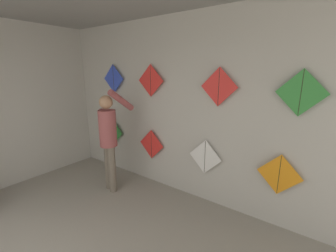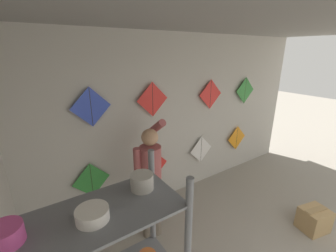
{
  "view_description": "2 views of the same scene",
  "coord_description": "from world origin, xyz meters",
  "px_view_note": "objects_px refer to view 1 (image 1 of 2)",
  "views": [
    {
      "loc": [
        1.88,
        0.35,
        2.0
      ],
      "look_at": [
        -0.04,
        2.95,
        1.19
      ],
      "focal_mm": 24.0,
      "sensor_mm": 36.0,
      "label": 1
    },
    {
      "loc": [
        -2.23,
        0.31,
        2.53
      ],
      "look_at": [
        -0.45,
        2.95,
        1.45
      ],
      "focal_mm": 24.0,
      "sensor_mm": 36.0,
      "label": 2
    }
  ],
  "objects_px": {
    "shopkeeper": "(109,135)",
    "kite_4": "(114,79)",
    "kite_7": "(301,93)",
    "kite_3": "(279,175)",
    "kite_2": "(205,157)",
    "kite_5": "(151,81)",
    "kite_1": "(151,144)",
    "kite_0": "(113,132)",
    "kite_6": "(219,87)"
  },
  "relations": [
    {
      "from": "kite_2",
      "to": "kite_3",
      "type": "relative_size",
      "value": 1.0
    },
    {
      "from": "kite_2",
      "to": "kite_1",
      "type": "bearing_deg",
      "value": 180.0
    },
    {
      "from": "kite_0",
      "to": "kite_3",
      "type": "height_order",
      "value": "kite_0"
    },
    {
      "from": "kite_2",
      "to": "kite_7",
      "type": "distance_m",
      "value": 1.51
    },
    {
      "from": "kite_1",
      "to": "kite_3",
      "type": "bearing_deg",
      "value": 0.0
    },
    {
      "from": "kite_3",
      "to": "kite_7",
      "type": "relative_size",
      "value": 1.0
    },
    {
      "from": "kite_3",
      "to": "kite_4",
      "type": "xyz_separation_m",
      "value": [
        -2.97,
        0.0,
        1.09
      ]
    },
    {
      "from": "kite_0",
      "to": "kite_1",
      "type": "height_order",
      "value": "kite_0"
    },
    {
      "from": "kite_1",
      "to": "kite_7",
      "type": "relative_size",
      "value": 1.0
    },
    {
      "from": "kite_1",
      "to": "kite_6",
      "type": "relative_size",
      "value": 1.0
    },
    {
      "from": "kite_0",
      "to": "kite_6",
      "type": "xyz_separation_m",
      "value": [
        2.22,
        0.0,
        0.99
      ]
    },
    {
      "from": "kite_7",
      "to": "kite_3",
      "type": "bearing_deg",
      "value": 180.0
    },
    {
      "from": "kite_1",
      "to": "kite_3",
      "type": "distance_m",
      "value": 2.06
    },
    {
      "from": "kite_1",
      "to": "kite_4",
      "type": "distance_m",
      "value": 1.43
    },
    {
      "from": "kite_2",
      "to": "kite_4",
      "type": "xyz_separation_m",
      "value": [
        -1.95,
        0.0,
        1.1
      ]
    },
    {
      "from": "kite_4",
      "to": "kite_7",
      "type": "height_order",
      "value": "kite_4"
    },
    {
      "from": "kite_4",
      "to": "kite_5",
      "type": "height_order",
      "value": "kite_4"
    },
    {
      "from": "shopkeeper",
      "to": "kite_3",
      "type": "bearing_deg",
      "value": 28.66
    },
    {
      "from": "kite_0",
      "to": "kite_7",
      "type": "xyz_separation_m",
      "value": [
        3.18,
        0.0,
        0.97
      ]
    },
    {
      "from": "kite_3",
      "to": "kite_7",
      "type": "height_order",
      "value": "kite_7"
    },
    {
      "from": "kite_1",
      "to": "kite_3",
      "type": "xyz_separation_m",
      "value": [
        2.06,
        0.0,
        0.02
      ]
    },
    {
      "from": "shopkeeper",
      "to": "kite_4",
      "type": "height_order",
      "value": "kite_4"
    },
    {
      "from": "kite_5",
      "to": "kite_1",
      "type": "bearing_deg",
      "value": 180.0
    },
    {
      "from": "kite_0",
      "to": "kite_3",
      "type": "relative_size",
      "value": 1.0
    },
    {
      "from": "kite_0",
      "to": "kite_2",
      "type": "distance_m",
      "value": 2.06
    },
    {
      "from": "kite_3",
      "to": "kite_6",
      "type": "height_order",
      "value": "kite_6"
    },
    {
      "from": "shopkeeper",
      "to": "kite_2",
      "type": "bearing_deg",
      "value": 37.52
    },
    {
      "from": "kite_2",
      "to": "kite_7",
      "type": "relative_size",
      "value": 1.0
    },
    {
      "from": "shopkeeper",
      "to": "kite_3",
      "type": "xyz_separation_m",
      "value": [
        2.46,
        0.6,
        -0.22
      ]
    },
    {
      "from": "kite_4",
      "to": "kite_6",
      "type": "height_order",
      "value": "kite_4"
    },
    {
      "from": "shopkeeper",
      "to": "kite_3",
      "type": "height_order",
      "value": "shopkeeper"
    },
    {
      "from": "kite_1",
      "to": "kite_2",
      "type": "relative_size",
      "value": 1.0
    },
    {
      "from": "kite_0",
      "to": "kite_1",
      "type": "bearing_deg",
      "value": 0.0
    },
    {
      "from": "kite_2",
      "to": "kite_5",
      "type": "bearing_deg",
      "value": 180.0
    },
    {
      "from": "kite_2",
      "to": "kite_3",
      "type": "distance_m",
      "value": 1.01
    },
    {
      "from": "kite_0",
      "to": "kite_5",
      "type": "height_order",
      "value": "kite_5"
    },
    {
      "from": "kite_0",
      "to": "kite_2",
      "type": "bearing_deg",
      "value": 0.0
    },
    {
      "from": "kite_2",
      "to": "kite_6",
      "type": "relative_size",
      "value": 1.0
    },
    {
      "from": "kite_2",
      "to": "kite_3",
      "type": "xyz_separation_m",
      "value": [
        1.01,
        0.0,
        0.01
      ]
    },
    {
      "from": "kite_1",
      "to": "kite_6",
      "type": "distance_m",
      "value": 1.6
    },
    {
      "from": "kite_2",
      "to": "kite_6",
      "type": "xyz_separation_m",
      "value": [
        0.16,
        0.0,
        1.04
      ]
    },
    {
      "from": "kite_1",
      "to": "kite_5",
      "type": "distance_m",
      "value": 1.1
    },
    {
      "from": "kite_4",
      "to": "kite_6",
      "type": "distance_m",
      "value": 2.11
    },
    {
      "from": "kite_1",
      "to": "kite_2",
      "type": "xyz_separation_m",
      "value": [
        1.05,
        0.0,
        0.01
      ]
    },
    {
      "from": "kite_3",
      "to": "kite_5",
      "type": "bearing_deg",
      "value": 180.0
    },
    {
      "from": "shopkeeper",
      "to": "kite_4",
      "type": "distance_m",
      "value": 1.17
    },
    {
      "from": "shopkeeper",
      "to": "kite_5",
      "type": "xyz_separation_m",
      "value": [
        0.4,
        0.6,
        0.86
      ]
    },
    {
      "from": "kite_0",
      "to": "kite_5",
      "type": "xyz_separation_m",
      "value": [
        1.02,
        0.0,
        1.04
      ]
    },
    {
      "from": "kite_0",
      "to": "kite_7",
      "type": "distance_m",
      "value": 3.32
    },
    {
      "from": "kite_0",
      "to": "kite_1",
      "type": "distance_m",
      "value": 1.01
    }
  ]
}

